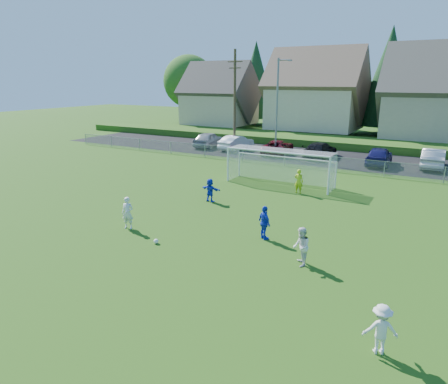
{
  "coord_description": "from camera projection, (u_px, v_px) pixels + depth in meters",
  "views": [
    {
      "loc": [
        9.94,
        -9.57,
        7.1
      ],
      "look_at": [
        0.0,
        8.0,
        1.4
      ],
      "focal_mm": 32.0,
      "sensor_mm": 36.0,
      "label": 1
    }
  ],
  "objects": [
    {
      "name": "soccer_goal",
      "position": [
        281.0,
        161.0,
        27.65
      ],
      "size": [
        7.42,
        1.9,
        2.5
      ],
      "color": "white",
      "rests_on": "ground"
    },
    {
      "name": "car_f",
      "position": [
        433.0,
        158.0,
        33.05
      ],
      "size": [
        1.81,
        4.99,
        1.64
      ],
      "primitive_type": "imported",
      "rotation": [
        0.0,
        0.0,
        3.16
      ],
      "color": "#B3B3B3",
      "rests_on": "ground"
    },
    {
      "name": "grass_embankment",
      "position": [
        345.0,
        143.0,
        43.86
      ],
      "size": [
        70.0,
        6.0,
        0.8
      ],
      "primitive_type": "cube",
      "color": "#1E420F",
      "rests_on": "ground"
    },
    {
      "name": "car_e",
      "position": [
        379.0,
        156.0,
        34.14
      ],
      "size": [
        2.02,
        4.72,
        1.59
      ],
      "primitive_type": "imported",
      "rotation": [
        0.0,
        0.0,
        3.17
      ],
      "color": "#16154B",
      "rests_on": "ground"
    },
    {
      "name": "player_white_a",
      "position": [
        128.0,
        213.0,
        19.53
      ],
      "size": [
        0.67,
        0.53,
        1.6
      ],
      "primitive_type": "imported",
      "rotation": [
        0.0,
        0.0,
        0.28
      ],
      "color": "silver",
      "rests_on": "ground"
    },
    {
      "name": "ground",
      "position": [
        117.0,
        280.0,
        14.66
      ],
      "size": [
        160.0,
        160.0,
        0.0
      ],
      "primitive_type": "plane",
      "color": "#193D0C",
      "rests_on": "ground"
    },
    {
      "name": "player_blue_b",
      "position": [
        210.0,
        190.0,
        23.91
      ],
      "size": [
        1.35,
        0.56,
        1.42
      ],
      "primitive_type": "imported",
      "rotation": [
        0.0,
        0.0,
        3.03
      ],
      "color": "#142FBF",
      "rests_on": "ground"
    },
    {
      "name": "asphalt_lot",
      "position": [
        325.0,
        157.0,
        37.69
      ],
      "size": [
        60.0,
        60.0,
        0.0
      ],
      "primitive_type": "plane",
      "color": "black",
      "rests_on": "ground"
    },
    {
      "name": "player_white_b",
      "position": [
        301.0,
        247.0,
        15.63
      ],
      "size": [
        0.87,
        0.95,
        1.57
      ],
      "primitive_type": "imported",
      "rotation": [
        0.0,
        0.0,
        -1.11
      ],
      "color": "silver",
      "rests_on": "ground"
    },
    {
      "name": "tree_row",
      "position": [
        381.0,
        81.0,
        53.1
      ],
      "size": [
        65.98,
        12.36,
        13.8
      ],
      "color": "#382616",
      "rests_on": "ground"
    },
    {
      "name": "car_c",
      "position": [
        278.0,
        147.0,
        39.23
      ],
      "size": [
        2.89,
        5.25,
        1.39
      ],
      "primitive_type": "imported",
      "rotation": [
        0.0,
        0.0,
        3.26
      ],
      "color": "#580A14",
      "rests_on": "ground"
    },
    {
      "name": "car_b",
      "position": [
        236.0,
        143.0,
        41.65
      ],
      "size": [
        2.15,
        4.7,
        1.5
      ],
      "primitive_type": "imported",
      "rotation": [
        0.0,
        0.0,
        3.01
      ],
      "color": "white",
      "rests_on": "ground"
    },
    {
      "name": "car_a",
      "position": [
        209.0,
        139.0,
        43.45
      ],
      "size": [
        2.46,
        4.98,
        1.63
      ],
      "primitive_type": "imported",
      "rotation": [
        0.0,
        0.0,
        3.26
      ],
      "color": "#96999D",
      "rests_on": "ground"
    },
    {
      "name": "car_d",
      "position": [
        320.0,
        150.0,
        37.56
      ],
      "size": [
        2.28,
        5.07,
        1.44
      ],
      "primitive_type": "imported",
      "rotation": [
        0.0,
        0.0,
        3.09
      ],
      "color": "black",
      "rests_on": "ground"
    },
    {
      "name": "utility_pole",
      "position": [
        235.0,
        100.0,
        40.37
      ],
      "size": [
        1.6,
        0.26,
        10.0
      ],
      "color": "#473321",
      "rests_on": "ground"
    },
    {
      "name": "goalkeeper",
      "position": [
        299.0,
        181.0,
        25.64
      ],
      "size": [
        0.6,
        0.42,
        1.59
      ],
      "primitive_type": "imported",
      "rotation": [
        0.0,
        0.0,
        3.07
      ],
      "color": "#ACC817",
      "rests_on": "ground"
    },
    {
      "name": "player_white_c",
      "position": [
        381.0,
        329.0,
        10.58
      ],
      "size": [
        1.05,
        0.84,
        1.43
      ],
      "primitive_type": "imported",
      "rotation": [
        0.0,
        0.0,
        3.53
      ],
      "color": "silver",
      "rests_on": "ground"
    },
    {
      "name": "houses_row",
      "position": [
        381.0,
        77.0,
        47.29
      ],
      "size": [
        53.9,
        11.45,
        13.27
      ],
      "color": "tan",
      "rests_on": "ground"
    },
    {
      "name": "chainlink_fence",
      "position": [
        307.0,
        161.0,
        32.91
      ],
      "size": [
        52.06,
        0.06,
        1.2
      ],
      "color": "gray",
      "rests_on": "ground"
    },
    {
      "name": "streetlight",
      "position": [
        277.0,
        105.0,
        37.22
      ],
      "size": [
        1.38,
        0.18,
        9.0
      ],
      "color": "slate",
      "rests_on": "ground"
    },
    {
      "name": "player_blue_a",
      "position": [
        264.0,
        223.0,
        18.21
      ],
      "size": [
        0.98,
        0.87,
        1.59
      ],
      "primitive_type": "imported",
      "rotation": [
        0.0,
        0.0,
        2.49
      ],
      "color": "#142FBF",
      "rests_on": "ground"
    },
    {
      "name": "soccer_ball",
      "position": [
        156.0,
        241.0,
        17.89
      ],
      "size": [
        0.22,
        0.22,
        0.22
      ],
      "primitive_type": "sphere",
      "color": "white",
      "rests_on": "ground"
    }
  ]
}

